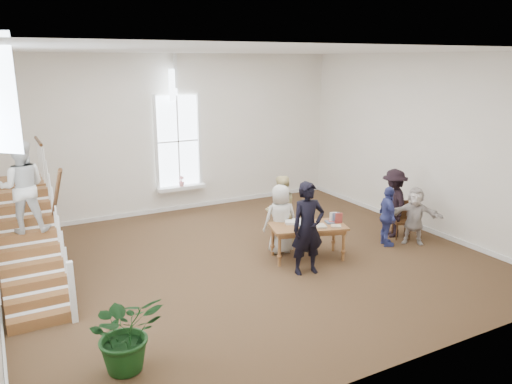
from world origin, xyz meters
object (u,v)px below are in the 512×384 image
library_table (308,229)px  woman_cluster_b (394,203)px  woman_cluster_c (415,216)px  woman_cluster_a (388,216)px  elderly_woman (281,219)px  person_yellow (281,210)px  floor_plant (126,332)px  police_officer (308,228)px  side_chair (401,218)px

library_table → woman_cluster_b: bearing=21.3°
woman_cluster_c → woman_cluster_a: bearing=-154.2°
woman_cluster_b → woman_cluster_c: 0.67m
library_table → woman_cluster_a: size_ratio=1.26×
woman_cluster_b → woman_cluster_c: size_ratio=1.23×
woman_cluster_b → woman_cluster_c: bearing=31.7°
woman_cluster_a → woman_cluster_c: 0.70m
elderly_woman → person_yellow: (0.30, 0.50, 0.04)m
woman_cluster_c → floor_plant: (-7.40, -1.80, -0.11)m
police_officer → woman_cluster_b: (3.17, 0.87, -0.12)m
woman_cluster_c → side_chair: (0.03, 0.47, -0.19)m
library_table → police_officer: police_officer is taller
woman_cluster_c → police_officer: bearing=-133.7°
woman_cluster_a → woman_cluster_b: 0.76m
woman_cluster_a → floor_plant: size_ratio=1.24×
woman_cluster_b → floor_plant: woman_cluster_b is taller
woman_cluster_b → side_chair: (0.11, -0.18, -0.35)m
police_officer → person_yellow: 1.80m
woman_cluster_b → side_chair: 0.40m
police_officer → side_chair: size_ratio=2.11×
person_yellow → floor_plant: size_ratio=1.44×
woman_cluster_a → elderly_woman: bearing=92.9°
library_table → woman_cluster_c: woman_cluster_c is taller
library_table → side_chair: side_chair is taller
elderly_woman → woman_cluster_b: bearing=-175.9°
library_table → floor_plant: size_ratio=1.56×
woman_cluster_b → side_chair: woman_cluster_b is taller
side_chair → woman_cluster_c: bearing=-69.2°
library_table → side_chair: (2.82, 0.04, -0.18)m
elderly_woman → woman_cluster_a: bearing=172.5°
woman_cluster_a → side_chair: 0.78m
library_table → woman_cluster_b: woman_cluster_b is taller
elderly_woman → person_yellow: 0.58m
elderly_woman → woman_cluster_c: 3.30m
woman_cluster_a → side_chair: size_ratio=1.56×
side_chair → floor_plant: bearing=-138.2°
police_officer → elderly_woman: (0.10, 1.25, -0.17)m
person_yellow → police_officer: bearing=71.4°
person_yellow → woman_cluster_a: bearing=142.8°
elderly_woman → woman_cluster_b: (3.07, -0.38, 0.06)m
elderly_woman → side_chair: bearing=-178.9°
woman_cluster_a → floor_plant: bearing=128.0°
woman_cluster_b → woman_cluster_a: bearing=-27.8°
woman_cluster_b → floor_plant: size_ratio=1.47×
woman_cluster_a → woman_cluster_c: bearing=-85.1°
person_yellow → woman_cluster_b: (2.77, -0.88, 0.02)m
floor_plant → woman_cluster_b: bearing=18.5°
library_table → police_officer: bearing=-107.8°
library_table → woman_cluster_a: 2.13m
library_table → person_yellow: size_ratio=1.08×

